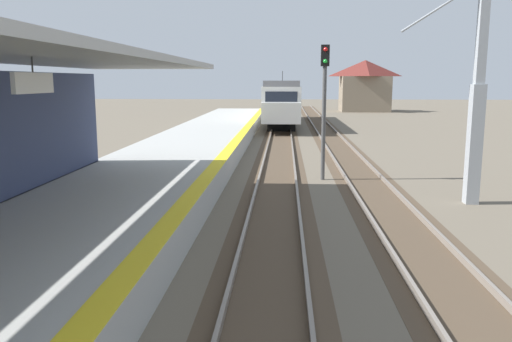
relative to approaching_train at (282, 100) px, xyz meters
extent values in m
cube|color=#A8A8A3|center=(-4.40, -30.36, -1.73)|extent=(5.00, 80.00, 0.90)
cube|color=yellow|center=(-2.15, -30.36, -1.27)|extent=(0.50, 80.00, 0.01)
cube|color=white|center=(-4.10, -37.69, 1.64)|extent=(0.08, 1.40, 0.36)
cylinder|color=#333333|center=(-4.10, -37.69, 1.96)|extent=(0.03, 0.03, 0.27)
cube|color=#4C3D2D|center=(0.00, -26.36, -2.17)|extent=(2.34, 120.00, 0.01)
cube|color=slate|center=(-0.72, -26.36, -2.09)|extent=(0.08, 120.00, 0.15)
cube|color=slate|center=(0.72, -26.36, -2.09)|extent=(0.08, 120.00, 0.15)
cube|color=#4C3D2D|center=(3.40, -26.36, -2.17)|extent=(2.34, 120.00, 0.01)
cube|color=slate|center=(2.68, -26.36, -2.09)|extent=(0.08, 120.00, 0.15)
cube|color=slate|center=(4.12, -26.36, -2.09)|extent=(0.08, 120.00, 0.15)
cube|color=silver|center=(0.00, 0.38, -0.11)|extent=(2.90, 18.00, 2.70)
cube|color=slate|center=(0.00, 0.38, 1.46)|extent=(2.67, 18.00, 0.44)
cube|color=black|center=(0.00, -8.64, 0.30)|extent=(2.32, 0.06, 1.21)
cube|color=silver|center=(0.00, -9.42, -0.58)|extent=(2.78, 1.60, 1.49)
cube|color=black|center=(1.46, 0.38, 0.30)|extent=(0.04, 15.84, 0.86)
cylinder|color=#333333|center=(0.00, 3.98, 2.13)|extent=(0.06, 0.06, 0.90)
cube|color=black|center=(0.00, -5.47, -1.82)|extent=(2.17, 2.20, 0.72)
cube|color=black|center=(0.00, 6.23, -1.82)|extent=(2.17, 2.20, 0.72)
cylinder|color=#4C4C4C|center=(1.78, -26.28, 0.02)|extent=(0.16, 0.16, 4.40)
cube|color=black|center=(1.78, -26.28, 2.62)|extent=(0.32, 0.24, 0.80)
sphere|color=red|center=(1.78, -26.42, 2.84)|extent=(0.16, 0.16, 0.16)
sphere|color=green|center=(1.78, -26.42, 2.40)|extent=(0.16, 0.16, 0.16)
cube|color=#9EA3A8|center=(6.20, -30.08, -0.30)|extent=(0.40, 0.40, 3.75)
cube|color=#9EA3A8|center=(6.20, -30.08, 3.45)|extent=(0.28, 0.28, 3.75)
cylinder|color=#9EA3A8|center=(5.00, -30.08, 3.92)|extent=(2.47, 0.07, 1.60)
cube|color=#7F705B|center=(10.30, 20.73, 0.02)|extent=(6.00, 4.80, 4.40)
pyramid|color=maroon|center=(10.30, 20.73, 3.22)|extent=(6.60, 5.28, 2.00)
camera|label=1|loc=(0.27, -46.65, 1.69)|focal=36.63mm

